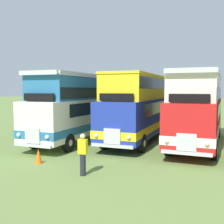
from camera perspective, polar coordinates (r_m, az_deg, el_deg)
bus_first_in_row at (r=19.81m, az=-5.68°, el=1.32°), size 2.88×11.61×4.52m
bus_second_in_row at (r=18.86m, az=5.51°, el=1.47°), size 2.75×9.83×4.49m
bus_third_in_row at (r=18.27m, az=17.31°, el=0.84°), size 2.96×10.57×4.52m
cone_near_end at (r=13.74m, az=-14.91°, el=-8.80°), size 0.36×0.36×0.69m
marshal_person at (r=11.43m, az=-6.03°, el=-8.61°), size 0.36×0.24×1.73m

